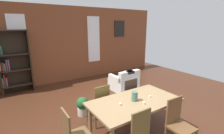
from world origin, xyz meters
TOP-DOWN VIEW (x-y plane):
  - ground_plane at (0.00, 0.00)m, footprint 10.43×10.43m
  - back_wall_brick at (0.00, 3.83)m, footprint 9.02×0.12m
  - window_pane_0 at (-1.40, 3.76)m, footprint 0.55×0.02m
  - window_pane_1 at (1.40, 3.76)m, footprint 0.55×0.02m
  - dining_table at (0.17, -0.31)m, footprint 1.79×0.98m
  - vase_on_table at (0.16, -0.31)m, footprint 0.12×0.12m
  - tealight_candle_0 at (0.22, -0.52)m, footprint 0.04×0.04m
  - tealight_candle_1 at (0.53, -0.37)m, footprint 0.04×0.04m
  - tealight_candle_2 at (-0.19, -0.31)m, footprint 0.04×0.04m
  - dining_chair_near_right at (0.58, -1.03)m, footprint 0.42×0.42m
  - dining_chair_far_right at (0.58, 0.40)m, footprint 0.41×0.41m
  - dining_chair_far_left at (-0.23, 0.40)m, footprint 0.43×0.43m
  - bookshelf_tall at (-1.67, 3.57)m, footprint 0.93×0.33m
  - armchair_white at (1.48, 1.69)m, footprint 0.80×0.81m
  - potted_plant_by_shelf at (-0.40, 0.98)m, footprint 0.31×0.31m
  - striped_rug at (1.65, 1.09)m, footprint 1.41×0.88m
  - framed_picture at (2.75, 3.75)m, footprint 0.56×0.03m

SIDE VIEW (x-z plane):
  - ground_plane at x=0.00m, z-range 0.00..0.00m
  - striped_rug at x=1.65m, z-range 0.00..0.01m
  - potted_plant_by_shelf at x=-0.40m, z-range 0.01..0.48m
  - armchair_white at x=1.48m, z-range -0.10..0.65m
  - dining_chair_near_right at x=0.58m, z-range 0.04..0.99m
  - dining_chair_far_right at x=0.58m, z-range 0.04..0.99m
  - dining_chair_far_left at x=-0.23m, z-range 0.04..0.99m
  - dining_table at x=0.17m, z-range 0.30..1.06m
  - tealight_candle_1 at x=0.53m, z-range 0.76..0.80m
  - tealight_candle_0 at x=0.22m, z-range 0.76..0.80m
  - tealight_candle_2 at x=-0.19m, z-range 0.76..0.80m
  - vase_on_table at x=0.16m, z-range 0.76..0.95m
  - bookshelf_tall at x=-1.67m, z-range 0.00..2.07m
  - back_wall_brick at x=0.00m, z-range 0.00..2.92m
  - window_pane_0 at x=-1.40m, z-range 0.66..2.55m
  - window_pane_1 at x=1.40m, z-range 0.66..2.55m
  - framed_picture at x=2.75m, z-range 1.68..2.40m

